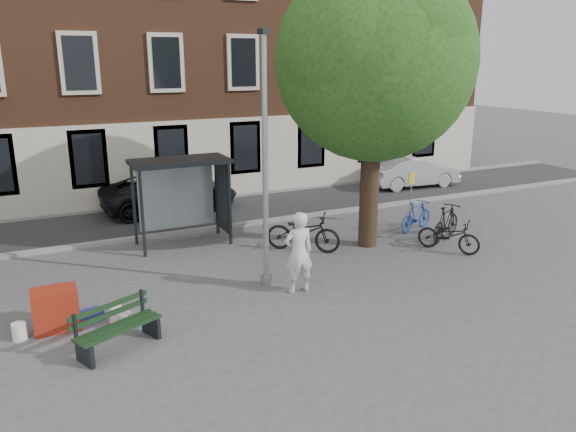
% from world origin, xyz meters
% --- Properties ---
extents(ground, '(90.00, 90.00, 0.00)m').
position_xyz_m(ground, '(0.00, 0.00, 0.00)').
color(ground, '#4C4C4F').
rests_on(ground, ground).
extents(road, '(40.00, 4.00, 0.01)m').
position_xyz_m(road, '(0.00, 7.00, 0.01)').
color(road, '#28282B').
rests_on(road, ground).
extents(curb_near, '(40.00, 0.25, 0.12)m').
position_xyz_m(curb_near, '(0.00, 5.00, 0.06)').
color(curb_near, gray).
rests_on(curb_near, ground).
extents(curb_far, '(40.00, 0.25, 0.12)m').
position_xyz_m(curb_far, '(0.00, 9.00, 0.06)').
color(curb_far, gray).
rests_on(curb_far, ground).
extents(building_row, '(30.00, 8.00, 14.00)m').
position_xyz_m(building_row, '(0.00, 13.00, 7.00)').
color(building_row, brown).
rests_on(building_row, ground).
extents(lamppost, '(0.28, 0.35, 6.11)m').
position_xyz_m(lamppost, '(0.00, 0.00, 2.78)').
color(lamppost, '#9EA0A3').
rests_on(lamppost, ground).
extents(tree_right, '(5.76, 5.60, 8.20)m').
position_xyz_m(tree_right, '(4.01, 1.38, 5.62)').
color(tree_right, black).
rests_on(tree_right, ground).
extents(bus_shelter, '(2.85, 1.45, 2.62)m').
position_xyz_m(bus_shelter, '(-0.61, 4.11, 1.92)').
color(bus_shelter, '#1E2328').
rests_on(bus_shelter, ground).
extents(painter, '(0.76, 0.52, 2.01)m').
position_xyz_m(painter, '(0.52, -0.74, 1.01)').
color(painter, silver).
rests_on(painter, ground).
extents(bench, '(1.80, 1.19, 0.89)m').
position_xyz_m(bench, '(-3.90, -1.68, 0.41)').
color(bench, '#1E2328').
rests_on(bench, ground).
extents(bike_a, '(2.16, 2.00, 1.15)m').
position_xyz_m(bike_a, '(2.00, 1.87, 0.58)').
color(bike_a, black).
rests_on(bike_a, ground).
extents(bike_b, '(1.71, 0.98, 0.99)m').
position_xyz_m(bike_b, '(6.28, 2.08, 0.49)').
color(bike_b, '#1B3A95').
rests_on(bike_b, ground).
extents(bike_c, '(1.50, 1.91, 0.97)m').
position_xyz_m(bike_c, '(5.83, 0.00, 0.48)').
color(bike_c, black).
rests_on(bike_c, ground).
extents(bike_d, '(1.88, 1.29, 1.11)m').
position_xyz_m(bike_d, '(6.50, 0.89, 0.55)').
color(bike_d, black).
rests_on(bike_d, ground).
extents(car_dark, '(5.08, 2.53, 1.38)m').
position_xyz_m(car_dark, '(-0.35, 8.07, 0.69)').
color(car_dark, black).
rests_on(car_dark, ground).
extents(car_silver, '(4.19, 1.71, 1.35)m').
position_xyz_m(car_silver, '(10.25, 7.35, 0.68)').
color(car_silver, '#B1B5B9').
rests_on(car_silver, ground).
extents(red_stand, '(0.91, 0.61, 0.90)m').
position_xyz_m(red_stand, '(-4.91, -0.29, 0.45)').
color(red_stand, maroon).
rests_on(red_stand, ground).
extents(blue_crate, '(0.64, 0.54, 0.20)m').
position_xyz_m(blue_crate, '(-4.26, -0.15, 0.10)').
color(blue_crate, navy).
rests_on(blue_crate, ground).
extents(bucket_a, '(0.35, 0.35, 0.36)m').
position_xyz_m(bucket_a, '(-3.75, -0.50, 0.18)').
color(bucket_a, white).
rests_on(bucket_a, ground).
extents(bucket_b, '(0.32, 0.32, 0.36)m').
position_xyz_m(bucket_b, '(-3.63, -0.89, 0.18)').
color(bucket_b, silver).
rests_on(bucket_b, ground).
extents(bucket_c, '(0.33, 0.33, 0.36)m').
position_xyz_m(bucket_c, '(-5.63, -0.46, 0.18)').
color(bucket_c, white).
rests_on(bucket_c, ground).
extents(notice_sign, '(0.30, 0.13, 1.80)m').
position_xyz_m(notice_sign, '(6.52, 2.73, 1.28)').
color(notice_sign, '#9EA0A3').
rests_on(notice_sign, ground).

